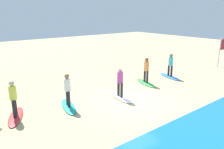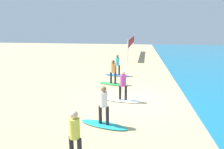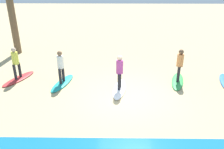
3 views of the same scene
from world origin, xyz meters
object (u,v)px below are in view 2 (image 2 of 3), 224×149
(surfboard_blue, at_px, (117,75))
(volleyball_net, at_px, (131,42))
(surfboard_green, at_px, (113,84))
(surfer_white, at_px, (123,83))
(surfer_teal, at_px, (104,102))
(surfer_blue, at_px, (117,63))
(surfer_red, at_px, (75,132))
(surfer_green, at_px, (113,70))
(surfboard_white, at_px, (123,100))
(surfboard_teal, at_px, (104,125))

(surfboard_blue, relative_size, volleyball_net, 0.23)
(surfboard_green, relative_size, surfer_white, 1.28)
(surfer_white, bearing_deg, surfer_teal, -11.82)
(surfer_white, relative_size, surfer_teal, 1.00)
(surfer_blue, distance_m, surfer_white, 5.47)
(surfer_blue, xyz_separation_m, surfer_red, (10.61, -0.24, 0.00))
(surfer_white, bearing_deg, surfer_red, -11.57)
(surfboard_blue, height_order, surfer_red, surfer_red)
(surfer_teal, distance_m, surfer_red, 2.42)
(surfboard_blue, xyz_separation_m, surfboard_green, (2.43, -0.05, 0.00))
(surfer_green, bearing_deg, surfboard_white, 16.56)
(surfboard_blue, distance_m, surfer_red, 10.66)
(surfboard_teal, bearing_deg, volleyball_net, 103.46)
(surfboard_white, height_order, surfboard_teal, same)
(surfer_blue, relative_size, surfer_white, 1.00)
(surfer_green, bearing_deg, surfer_teal, 2.86)
(surfboard_white, bearing_deg, surfboard_blue, 106.63)
(surfer_red, bearing_deg, surfboard_blue, 178.72)
(surfer_red, distance_m, volleyball_net, 20.93)
(surfboard_blue, distance_m, surfer_blue, 0.99)
(surfboard_blue, distance_m, surfer_green, 2.63)
(surfer_white, distance_m, volleyball_net, 15.70)
(surfboard_teal, distance_m, surfer_red, 2.62)
(surfboard_green, height_order, surfer_white, surfer_white)
(surfer_blue, xyz_separation_m, surfboard_white, (5.40, 0.83, -0.99))
(surfboard_teal, relative_size, surfer_teal, 1.28)
(surfboard_blue, distance_m, surfboard_white, 5.47)
(surfboard_teal, distance_m, surfer_teal, 0.99)
(surfer_teal, bearing_deg, surfer_green, -177.14)
(surfboard_teal, height_order, surfer_teal, surfer_teal)
(surfer_blue, bearing_deg, surfer_white, 8.74)
(surfer_green, distance_m, surfer_white, 3.10)
(surfboard_green, relative_size, surfer_red, 1.28)
(surfer_green, relative_size, volleyball_net, 0.18)
(surfboard_green, xyz_separation_m, surfer_teal, (5.80, 0.29, 0.99))
(surfer_white, xyz_separation_m, volleyball_net, (-15.68, -0.02, 0.75))
(surfboard_teal, bearing_deg, surfer_blue, 106.88)
(surfboard_green, height_order, surfboard_teal, same)
(surfer_blue, xyz_separation_m, surfboard_green, (2.43, -0.05, -0.99))
(volleyball_net, bearing_deg, surfer_blue, -4.50)
(surfboard_blue, relative_size, surfboard_white, 1.00)
(surfer_teal, bearing_deg, surfboard_green, -177.14)
(surfer_green, xyz_separation_m, surfboard_teal, (5.80, 0.29, -0.99))
(surfer_green, bearing_deg, surfboard_green, 90.00)
(surfboard_teal, distance_m, volleyball_net, 18.61)
(surfer_green, height_order, surfboard_teal, surfer_green)
(surfer_red, bearing_deg, surfer_green, 178.71)
(surfer_red, bearing_deg, surfer_teal, 168.72)
(surfboard_white, xyz_separation_m, volleyball_net, (-15.68, -0.02, 1.74))
(surfer_blue, relative_size, surfboard_green, 0.78)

